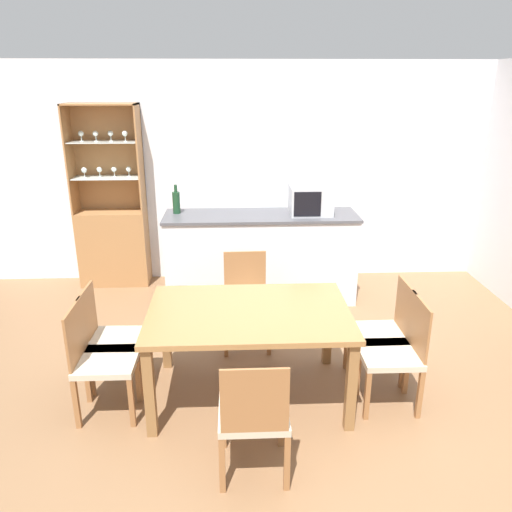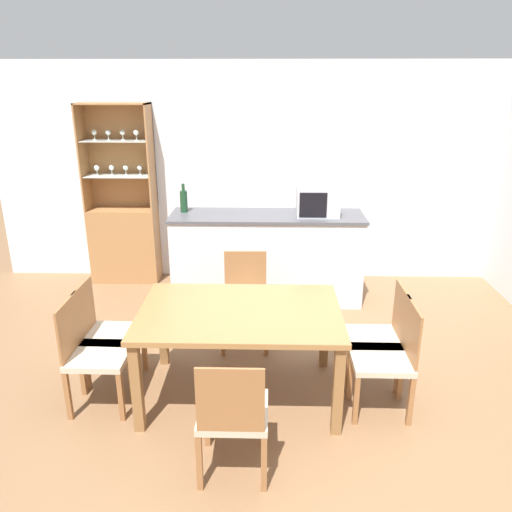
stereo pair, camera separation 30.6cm
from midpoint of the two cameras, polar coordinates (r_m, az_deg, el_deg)
name	(u,v)px [view 2 (the right image)]	position (r m, az deg, el deg)	size (l,w,h in m)	color
ground_plane	(284,399)	(4.03, 5.47, -16.01)	(18.00, 18.00, 0.00)	brown
wall_back	(280,174)	(6.00, 4.22, 9.29)	(6.80, 0.06, 2.55)	silver
kitchen_counter	(267,257)	(5.50, 2.84, -0.15)	(2.08, 0.61, 0.97)	silver
display_cabinet	(124,231)	(6.17, -13.46, 2.78)	(0.80, 0.34, 2.10)	#A37042
dining_table	(240,321)	(3.74, 0.52, -7.44)	(1.50, 1.00, 0.72)	olive
dining_chair_side_left_far	(106,334)	(4.13, -14.71, -8.65)	(0.43, 0.43, 0.85)	#C1B299
dining_chair_head_near	(233,414)	(3.15, 0.25, -17.67)	(0.42, 0.42, 0.85)	#C1B299
dining_chair_side_right_far	(378,337)	(4.10, 15.93, -8.97)	(0.43, 0.43, 0.85)	#C1B299
dining_chair_side_right_near	(387,358)	(3.85, 17.00, -11.08)	(0.43, 0.43, 0.85)	#C1B299
dining_chair_side_left_near	(94,354)	(3.88, -15.90, -10.72)	(0.43, 0.43, 0.85)	#C1B299
dining_chair_head_far	(245,300)	(4.58, 0.68, -5.07)	(0.43, 0.43, 0.85)	#C1B299
microwave	(317,201)	(5.38, 8.67, 6.23)	(0.44, 0.39, 0.30)	#B7BABF
wine_bottle	(184,201)	(5.47, -6.67, 6.29)	(0.08, 0.08, 0.31)	#193D23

